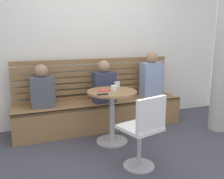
# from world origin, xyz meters

# --- Properties ---
(ground) EXTENTS (8.00, 8.00, 0.00)m
(ground) POSITION_xyz_m (0.00, 0.00, 0.00)
(ground) COLOR #42424C
(back_wall) EXTENTS (5.20, 0.10, 2.90)m
(back_wall) POSITION_xyz_m (0.00, 1.64, 1.45)
(back_wall) COLOR white
(back_wall) RESTS_ON ground
(booth_bench) EXTENTS (2.70, 0.52, 0.44)m
(booth_bench) POSITION_xyz_m (0.00, 1.20, 0.22)
(booth_bench) COLOR olive
(booth_bench) RESTS_ON ground
(booth_backrest) EXTENTS (2.65, 0.04, 0.67)m
(booth_backrest) POSITION_xyz_m (0.00, 1.44, 0.78)
(booth_backrest) COLOR olive
(booth_backrest) RESTS_ON booth_bench
(cafe_table) EXTENTS (0.68, 0.68, 0.74)m
(cafe_table) POSITION_xyz_m (-0.03, 0.62, 0.52)
(cafe_table) COLOR #ADADB2
(cafe_table) RESTS_ON ground
(white_chair) EXTENTS (0.49, 0.49, 0.85)m
(white_chair) POSITION_xyz_m (0.02, -0.19, 0.46)
(white_chair) COLOR #ADADB2
(white_chair) RESTS_ON ground
(person_adult) EXTENTS (0.34, 0.22, 0.77)m
(person_adult) POSITION_xyz_m (0.91, 1.19, 0.79)
(person_adult) COLOR #8C9EC6
(person_adult) RESTS_ON booth_bench
(person_child_left) EXTENTS (0.34, 0.22, 0.67)m
(person_child_left) POSITION_xyz_m (0.05, 1.16, 0.73)
(person_child_left) COLOR #333851
(person_child_left) RESTS_ON booth_bench
(person_child_middle) EXTENTS (0.34, 0.22, 0.64)m
(person_child_middle) POSITION_xyz_m (-0.89, 1.24, 0.72)
(person_child_middle) COLOR #4C515B
(person_child_middle) RESTS_ON booth_bench
(cup_glass_short) EXTENTS (0.08, 0.08, 0.08)m
(cup_glass_short) POSITION_xyz_m (0.13, 0.83, 0.78)
(cup_glass_short) COLOR silver
(cup_glass_short) RESTS_ON cafe_table
(cup_ceramic_white) EXTENTS (0.08, 0.08, 0.07)m
(cup_ceramic_white) POSITION_xyz_m (0.00, 0.64, 0.78)
(cup_ceramic_white) COLOR white
(cup_ceramic_white) RESTS_ON cafe_table
(plate_small) EXTENTS (0.17, 0.17, 0.01)m
(plate_small) POSITION_xyz_m (-0.14, 0.67, 0.75)
(plate_small) COLOR #DB4C42
(plate_small) RESTS_ON cafe_table
(phone_on_table) EXTENTS (0.15, 0.08, 0.01)m
(phone_on_table) POSITION_xyz_m (-0.23, 0.45, 0.74)
(phone_on_table) COLOR black
(phone_on_table) RESTS_ON cafe_table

